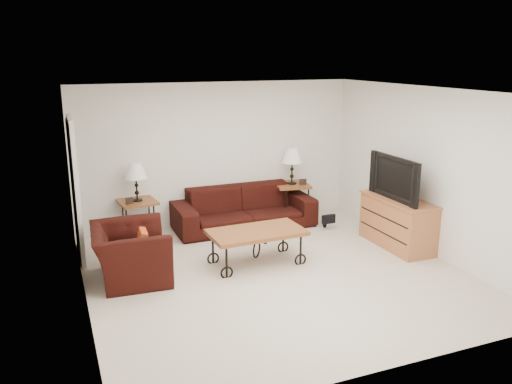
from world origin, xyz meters
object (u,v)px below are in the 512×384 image
at_px(lamp_left, 136,182).
at_px(television, 400,177).
at_px(sofa, 244,208).
at_px(armchair, 130,253).
at_px(side_table_left, 138,219).
at_px(tv_stand, 398,222).
at_px(lamp_right, 292,166).
at_px(side_table_right, 291,201).
at_px(coffee_table, 257,247).
at_px(backpack, 325,215).

xyz_separation_m(lamp_left, television, (3.70, -1.94, 0.18)).
relative_size(sofa, armchair, 2.16).
distance_m(sofa, side_table_left, 1.81).
relative_size(lamp_left, tv_stand, 0.48).
bearing_deg(lamp_right, armchair, -152.82).
relative_size(side_table_right, coffee_table, 0.48).
relative_size(sofa, backpack, 5.12).
relative_size(sofa, tv_stand, 1.87).
bearing_deg(armchair, coffee_table, -91.51).
distance_m(sofa, backpack, 1.42).
relative_size(television, backpack, 2.45).
bearing_deg(television, coffee_table, -93.76).
height_order(side_table_left, armchair, armchair).
height_order(lamp_right, backpack, lamp_right).
bearing_deg(lamp_left, side_table_left, 0.00).
bearing_deg(side_table_right, backpack, -66.96).
bearing_deg(lamp_right, lamp_left, 180.00).
bearing_deg(side_table_left, tv_stand, -27.48).
bearing_deg(lamp_left, television, -27.60).
distance_m(side_table_left, backpack, 3.19).
distance_m(side_table_left, armchair, 1.68).
distance_m(side_table_left, lamp_left, 0.63).
relative_size(lamp_left, lamp_right, 0.96).
height_order(armchair, tv_stand, tv_stand).
distance_m(side_table_left, television, 4.26).
xyz_separation_m(side_table_right, armchair, (-3.18, -1.63, 0.04)).
bearing_deg(tv_stand, armchair, 175.80).
height_order(sofa, backpack, sofa).
bearing_deg(side_table_right, armchair, -152.82).
bearing_deg(tv_stand, lamp_left, 152.52).
bearing_deg(sofa, coffee_table, -104.33).
bearing_deg(side_table_left, sofa, -5.71).
height_order(armchair, backpack, armchair).
bearing_deg(coffee_table, lamp_left, 127.90).
xyz_separation_m(side_table_right, coffee_table, (-1.41, -1.78, -0.07)).
bearing_deg(side_table_left, lamp_left, 0.00).
height_order(side_table_left, tv_stand, tv_stand).
distance_m(coffee_table, tv_stand, 2.34).
relative_size(tv_stand, television, 1.12).
distance_m(tv_stand, television, 0.73).
bearing_deg(tv_stand, backpack, 116.81).
xyz_separation_m(side_table_left, backpack, (3.11, -0.72, -0.08)).
bearing_deg(television, side_table_right, -155.04).
distance_m(side_table_right, armchair, 3.58).
relative_size(sofa, coffee_table, 1.80).
distance_m(lamp_right, backpack, 1.08).
height_order(lamp_right, television, television).
distance_m(side_table_right, coffee_table, 2.28).
bearing_deg(side_table_right, television, -65.04).
distance_m(side_table_right, lamp_left, 2.87).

